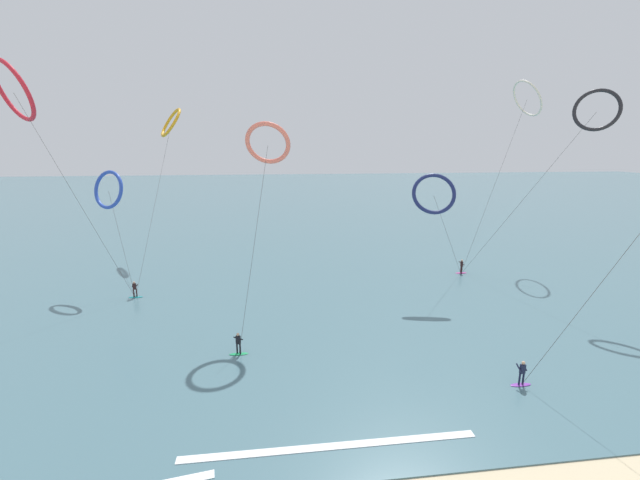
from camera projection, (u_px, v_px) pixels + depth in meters
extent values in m
cube|color=#476B75|center=(284.00, 199.00, 114.87)|extent=(400.00, 200.00, 0.08)
ellipsoid|color=purple|center=(521.00, 385.00, 25.72)|extent=(1.40, 0.40, 0.06)
cylinder|color=#191E38|center=(523.00, 378.00, 25.65)|extent=(0.12, 0.12, 0.80)
cylinder|color=#191E38|center=(519.00, 379.00, 25.59)|extent=(0.12, 0.12, 0.80)
cube|color=#191E38|center=(523.00, 369.00, 25.45)|extent=(0.34, 0.24, 0.62)
sphere|color=tan|center=(523.00, 363.00, 25.36)|extent=(0.22, 0.22, 0.22)
cylinder|color=#191E38|center=(525.00, 367.00, 25.61)|extent=(0.15, 0.51, 0.39)
cylinder|color=#191E38|center=(519.00, 368.00, 25.51)|extent=(0.15, 0.51, 0.39)
ellipsoid|color=#199351|center=(239.00, 354.00, 29.51)|extent=(1.40, 0.40, 0.06)
cylinder|color=black|center=(237.00, 348.00, 29.47)|extent=(0.12, 0.12, 0.80)
cylinder|color=black|center=(240.00, 349.00, 29.35)|extent=(0.12, 0.12, 0.80)
cube|color=black|center=(238.00, 340.00, 29.25)|extent=(0.38, 0.34, 0.62)
sphere|color=tan|center=(238.00, 335.00, 29.15)|extent=(0.22, 0.22, 0.22)
cylinder|color=black|center=(236.00, 338.00, 29.45)|extent=(0.35, 0.47, 0.39)
cylinder|color=black|center=(241.00, 339.00, 29.26)|extent=(0.35, 0.47, 0.39)
ellipsoid|color=teal|center=(136.00, 297.00, 40.54)|extent=(1.40, 0.40, 0.06)
cylinder|color=black|center=(134.00, 293.00, 40.36)|extent=(0.12, 0.12, 0.80)
cylinder|color=black|center=(137.00, 293.00, 40.51)|extent=(0.12, 0.12, 0.80)
cube|color=black|center=(134.00, 286.00, 40.27)|extent=(0.38, 0.33, 0.62)
sphere|color=tan|center=(134.00, 283.00, 40.17)|extent=(0.22, 0.22, 0.22)
cylinder|color=black|center=(132.00, 286.00, 40.25)|extent=(0.32, 0.48, 0.39)
cylinder|color=black|center=(137.00, 285.00, 40.50)|extent=(0.32, 0.48, 0.39)
ellipsoid|color=#CC288E|center=(461.00, 273.00, 48.20)|extent=(1.40, 0.40, 0.06)
cylinder|color=black|center=(461.00, 269.00, 48.24)|extent=(0.12, 0.12, 0.80)
cylinder|color=black|center=(462.00, 270.00, 47.97)|extent=(0.12, 0.12, 0.80)
cube|color=black|center=(462.00, 264.00, 47.94)|extent=(0.22, 0.33, 0.62)
sphere|color=tan|center=(462.00, 260.00, 47.84)|extent=(0.22, 0.22, 0.22)
cylinder|color=black|center=(461.00, 263.00, 48.26)|extent=(0.51, 0.11, 0.39)
cylinder|color=black|center=(462.00, 264.00, 47.83)|extent=(0.51, 0.11, 0.39)
torus|color=#2647B7|center=(108.00, 190.00, 41.58)|extent=(4.17, 3.26, 4.03)
cylinder|color=#3F3F3F|center=(122.00, 244.00, 41.09)|extent=(2.88, 3.97, 10.43)
torus|color=black|center=(597.00, 110.00, 37.45)|extent=(3.68, 3.17, 3.95)
cylinder|color=#3F3F3F|center=(520.00, 203.00, 42.86)|extent=(8.09, 7.80, 18.16)
torus|color=red|center=(13.00, 90.00, 32.78)|extent=(5.31, 5.06, 4.95)
cylinder|color=#3F3F3F|center=(81.00, 206.00, 36.69)|extent=(6.87, 2.58, 19.31)
torus|color=#EA7260|center=(268.00, 143.00, 32.84)|extent=(4.18, 2.95, 3.53)
cylinder|color=#3F3F3F|center=(254.00, 245.00, 31.21)|extent=(2.58, 6.79, 15.09)
cylinder|color=#3F3F3F|center=(615.00, 265.00, 22.35)|extent=(6.81, 3.80, 17.17)
torus|color=silver|center=(527.00, 98.00, 51.35)|extent=(2.86, 5.10, 4.48)
cylinder|color=#3F3F3F|center=(495.00, 184.00, 49.80)|extent=(10.59, 6.97, 20.84)
torus|color=orange|center=(171.00, 123.00, 55.47)|extent=(4.66, 5.48, 4.14)
cylinder|color=#3F3F3F|center=(156.00, 198.00, 48.04)|extent=(0.46, 19.75, 17.98)
torus|color=navy|center=(434.00, 194.00, 39.56)|extent=(4.69, 3.15, 3.99)
cylinder|color=#3F3F3F|center=(449.00, 238.00, 43.92)|extent=(6.50, 5.70, 10.27)
cube|color=white|center=(331.00, 447.00, 20.47)|extent=(15.36, 0.58, 0.12)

